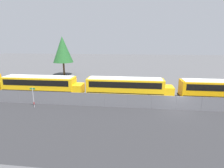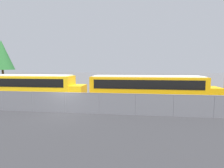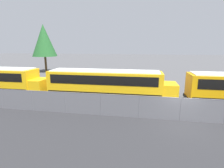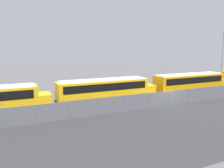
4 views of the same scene
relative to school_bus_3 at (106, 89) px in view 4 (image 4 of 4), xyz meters
name	(u,v)px [view 4 (image 4 of 4)]	position (x,y,z in m)	size (l,w,h in m)	color
ground_plane	(168,105)	(6.44, -4.27, -1.81)	(200.00, 200.00, 0.00)	#4C4C4F
road_strip	(208,120)	(6.44, -10.27, -1.80)	(155.41, 12.00, 0.01)	#2B2B2D
fence	(168,98)	(6.44, -4.28, -0.89)	(121.48, 0.07, 1.80)	#9EA0A5
school_bus_3	(106,89)	(0.00, 0.00, 0.00)	(13.06, 2.55, 3.06)	yellow
school_bus_4	(191,82)	(13.90, -0.15, 0.00)	(13.06, 2.55, 3.06)	orange
light_pole	(222,55)	(31.73, 9.01, 3.54)	(0.60, 0.24, 9.91)	gray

